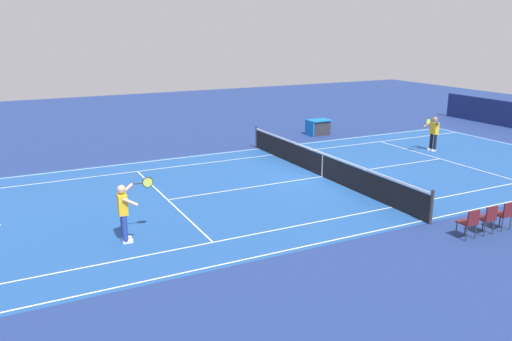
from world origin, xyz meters
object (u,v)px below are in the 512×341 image
at_px(tennis_player_near, 124,210).
at_px(tennis_ball, 311,158).
at_px(tennis_net, 323,165).
at_px(spectator_chair_1, 488,217).
at_px(tennis_player_far, 434,132).
at_px(spectator_chair_2, 470,221).
at_px(spectator_chair_0, 505,213).
at_px(equipment_cart_tarped, 318,127).

relative_size(tennis_player_near, tennis_ball, 25.71).
relative_size(tennis_net, tennis_ball, 177.27).
bearing_deg(tennis_ball, spectator_chair_1, 87.77).
height_order(tennis_net, tennis_player_far, tennis_player_far).
distance_m(tennis_net, spectator_chair_2, 7.13).
distance_m(spectator_chair_0, spectator_chair_1, 0.72).
xyz_separation_m(spectator_chair_2, equipment_cart_tarped, (-4.37, -14.18, -0.08)).
xyz_separation_m(tennis_net, tennis_player_far, (-7.28, -1.37, 0.44)).
xyz_separation_m(spectator_chair_0, spectator_chair_2, (1.45, 0.00, 0.00)).
xyz_separation_m(spectator_chair_0, equipment_cart_tarped, (-2.92, -14.18, -0.08)).
bearing_deg(spectator_chair_1, tennis_ball, -92.23).
height_order(tennis_player_far, equipment_cart_tarped, tennis_player_far).
distance_m(tennis_ball, spectator_chair_0, 9.88).
height_order(tennis_ball, spectator_chair_2, spectator_chair_2).
bearing_deg(tennis_player_far, spectator_chair_2, 49.78).
bearing_deg(tennis_player_near, tennis_net, -160.87).
distance_m(tennis_player_near, spectator_chair_0, 10.91).
xyz_separation_m(spectator_chair_0, spectator_chair_1, (0.72, 0.00, 0.00)).
bearing_deg(spectator_chair_1, tennis_player_far, -127.25).
bearing_deg(spectator_chair_2, equipment_cart_tarped, -107.12).
relative_size(tennis_ball, spectator_chair_2, 0.08).
bearing_deg(tennis_player_far, tennis_player_near, 15.30).
height_order(tennis_player_near, spectator_chair_2, tennis_player_near).
relative_size(tennis_player_far, tennis_ball, 25.71).
height_order(spectator_chair_1, equipment_cart_tarped, spectator_chair_1).
bearing_deg(tennis_player_far, spectator_chair_0, 55.98).
relative_size(tennis_player_far, equipment_cart_tarped, 1.36).
bearing_deg(spectator_chair_1, spectator_chair_2, 0.00).
height_order(tennis_net, tennis_ball, tennis_net).
bearing_deg(spectator_chair_0, spectator_chair_1, 0.00).
bearing_deg(tennis_ball, equipment_cart_tarped, -127.05).
bearing_deg(spectator_chair_1, spectator_chair_0, 180.00).
relative_size(spectator_chair_0, spectator_chair_2, 1.00).
relative_size(spectator_chair_1, equipment_cart_tarped, 0.70).
bearing_deg(equipment_cart_tarped, tennis_net, 57.63).
relative_size(tennis_ball, spectator_chair_0, 0.08).
xyz_separation_m(tennis_ball, spectator_chair_0, (-0.34, 9.86, 0.49)).
bearing_deg(tennis_ball, tennis_net, 66.10).
xyz_separation_m(tennis_net, equipment_cart_tarped, (-4.47, -7.05, -0.05)).
distance_m(tennis_player_far, spectator_chair_2, 11.13).
xyz_separation_m(tennis_player_near, equipment_cart_tarped, (-13.00, -10.01, -0.49)).
height_order(tennis_player_near, equipment_cart_tarped, tennis_player_near).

